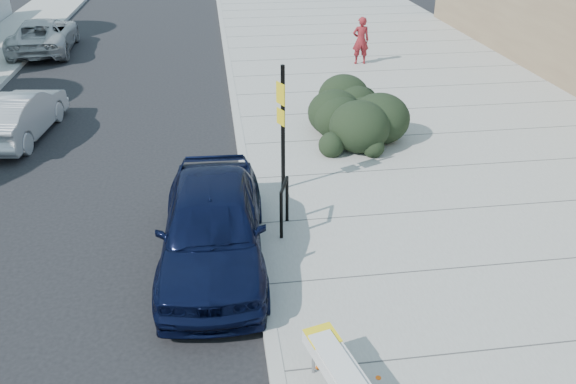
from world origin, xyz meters
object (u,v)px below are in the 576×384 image
sedan_navy (213,225)px  suv_silver (44,35)px  bench (349,384)px  bike_rack (284,202)px  wagon_silver (18,115)px  pedestrian (361,40)px  sign_post (282,122)px

sedan_navy → suv_silver: (-6.70, 16.07, -0.11)m
bench → sedan_navy: bearing=98.7°
bike_rack → wagon_silver: (-6.60, 5.99, -0.12)m
wagon_silver → pedestrian: (11.01, 5.32, 0.38)m
sign_post → wagon_silver: sign_post is taller
wagon_silver → suv_silver: 9.50m
sign_post → wagon_silver: (-6.79, 4.29, -1.10)m
bike_rack → wagon_silver: bearing=155.4°
bench → pedestrian: bearing=60.6°
sedan_navy → bench: bearing=-64.1°
suv_silver → pedestrian: bearing=158.7°
sign_post → bike_rack: bearing=-119.7°
bench → sign_post: sign_post is taller
suv_silver → pedestrian: pedestrian is taller
pedestrian → sign_post: bearing=68.4°
suv_silver → pedestrian: (12.51, -4.06, 0.34)m
sign_post → sedan_navy: sign_post is taller
sedan_navy → wagon_silver: (-5.20, 6.70, -0.14)m
suv_silver → pedestrian: size_ratio=2.82×
bike_rack → suv_silver: size_ratio=0.21×
sedan_navy → pedestrian: (5.81, 12.02, 0.23)m
sedan_navy → pedestrian: 13.35m
bike_rack → sedan_navy: 1.57m
bike_rack → sign_post: 1.97m
bike_rack → wagon_silver: size_ratio=0.26×
sedan_navy → sign_post: bearing=59.1°
wagon_silver → pedestrian: bearing=-147.2°
bench → suv_silver: size_ratio=0.43×
sign_post → sedan_navy: bearing=-146.9°
bench → pedestrian: 16.37m
wagon_silver → suv_silver: size_ratio=0.80×
wagon_silver → sign_post: bearing=154.7°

